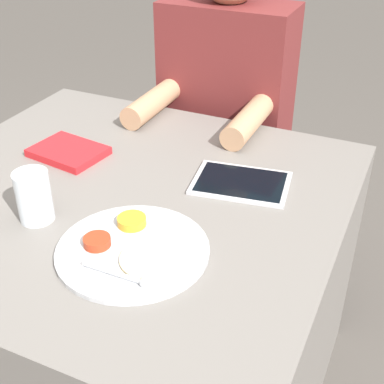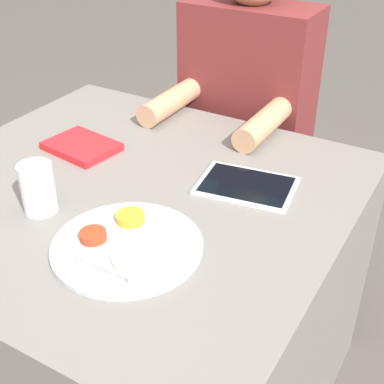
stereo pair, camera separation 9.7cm
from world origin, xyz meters
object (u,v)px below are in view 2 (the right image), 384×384
Objects in this scene: thali_tray at (127,245)px; red_notebook at (82,147)px; drinking_glass at (38,188)px; person_diner at (244,143)px; tablet_device at (247,186)px.

thali_tray is 0.46m from red_notebook.
red_notebook is 1.75× the size of drinking_glass.
drinking_glass is at bearing -98.07° from person_diner.
person_diner is 0.85m from drinking_glass.
thali_tray is at bearing -38.50° from red_notebook.
drinking_glass is (-0.12, -0.82, 0.22)m from person_diner.
tablet_device is at bearing 5.92° from red_notebook.
tablet_device is 0.58m from person_diner.
person_diner reaches higher than tablet_device.
thali_tray is 0.26× the size of person_diner.
person_diner is at bearing 67.31° from red_notebook.
drinking_glass is at bearing -137.91° from tablet_device.
red_notebook is at bearing -174.08° from tablet_device.
drinking_glass is at bearing -67.40° from red_notebook.
drinking_glass is at bearing 176.49° from thali_tray.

